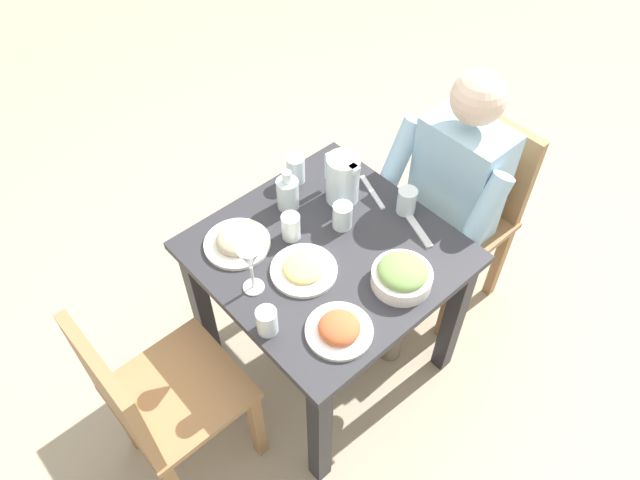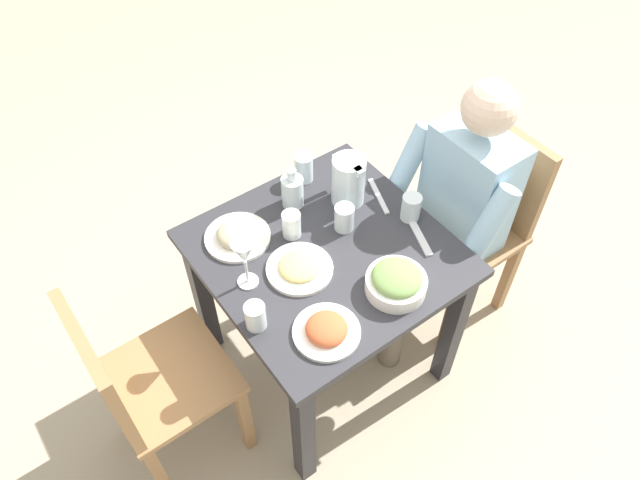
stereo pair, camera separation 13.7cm
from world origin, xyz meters
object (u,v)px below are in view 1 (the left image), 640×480
Objects in this scene: plate_fries at (304,269)px; water_glass_near_right at (296,169)px; plate_rice_curry at (339,329)px; oil_carafe at (288,195)px; water_glass_far_right at (407,201)px; wine_glass at (250,260)px; chair_far at (154,400)px; dining_table at (327,274)px; water_glass_far_left at (342,216)px; water_glass_by_pitcher at (291,227)px; water_glass_near_left at (267,321)px; water_pitcher at (343,179)px; salad_bowl at (402,275)px; chair_near at (467,205)px; diner_near at (440,204)px; plate_beans at (237,241)px.

plate_fries is 0.44m from water_glass_near_right.
plate_rice_curry is 0.57m from oil_carafe.
water_glass_far_right is 0.51× the size of wine_glass.
plate_rice_curry is at bearing -120.36° from chair_far.
dining_table is at bearing 172.03° from oil_carafe.
plate_fries is at bearing -109.71° from wine_glass.
water_glass_by_pitcher is at bearing 63.88° from water_glass_far_left.
chair_far is 1.08m from water_glass_far_right.
water_glass_near_left is at bearing 132.15° from water_glass_near_right.
water_pitcher is 0.96× the size of salad_bowl.
plate_fries is 0.22m from wine_glass.
plate_rice_curry is (-0.41, 0.40, -0.08)m from water_pitcher.
chair_near is 4.27× the size of plate_rice_curry.
water_glass_near_right is (0.41, 0.36, 0.12)m from diner_near.
water_glass_by_pitcher is at bearing -50.88° from water_glass_near_left.
oil_carafe is at bearing -24.06° from plate_rice_curry.
chair_far is at bearing 84.78° from plate_fries.
plate_beans is (0.24, 0.09, 0.00)m from plate_fries.
oil_carafe is (0.51, 0.05, 0.01)m from salad_bowl.
water_glass_far_right is 1.01× the size of water_glass_far_left.
plate_beans is 0.37m from water_glass_far_left.
wine_glass is at bearing 16.35° from plate_rice_curry.
water_glass_by_pitcher is 0.27m from wine_glass.
oil_carafe is (0.20, 0.08, 0.01)m from water_glass_far_left.
salad_bowl is 2.00× the size of water_glass_far_right.
plate_fries reaches higher than dining_table.
salad_bowl is at bearing -148.49° from plate_beans.
plate_fries is 0.25m from water_glass_near_left.
diner_near is at bearing -124.94° from oil_carafe.
water_glass_near_left is 0.85× the size of water_glass_near_right.
diner_near reaches higher than plate_beans.
water_glass_by_pitcher is at bearing 64.81° from water_glass_far_right.
plate_beans is 0.23m from wine_glass.
plate_beans is (0.49, 0.30, -0.02)m from salad_bowl.
chair_far is 0.47m from water_glass_near_left.
chair_near is at bearing -96.92° from wine_glass.
wine_glass is at bearing 50.33° from salad_bowl.
water_glass_near_left is 0.67m from water_glass_near_right.
wine_glass is at bearing -89.36° from chair_far.
plate_beans is (0.22, 0.22, 0.16)m from dining_table.
plate_fries is 2.03× the size of water_glass_near_right.
diner_near is at bearing -108.04° from water_glass_far_left.
water_glass_near_left is at bearing 91.82° from chair_near.
chair_near reaches higher than water_glass_near_left.
wine_glass reaches higher than plate_fries.
plate_beans is 0.38m from water_glass_near_right.
water_glass_far_left is 0.60× the size of oil_carafe.
wine_glass is at bearing 110.68° from water_glass_by_pitcher.
plate_rice_curry is (-0.30, -0.52, 0.23)m from chair_far.
plate_beans is at bearing 2.40° from plate_rice_curry.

